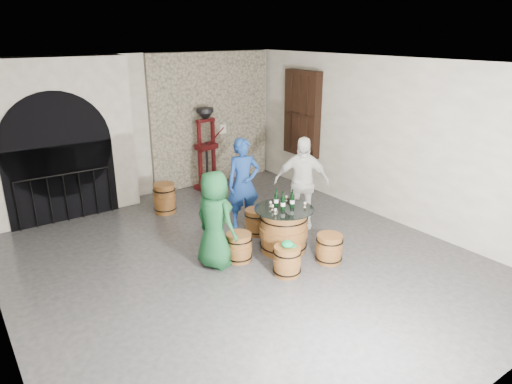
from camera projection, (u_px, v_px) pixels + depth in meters
ground at (239, 260)px, 7.69m from camera, size 8.00×8.00×0.00m
wall_back at (140, 127)px, 10.23m from camera, size 8.00×0.00×8.00m
wall_front at (482, 273)px, 4.08m from camera, size 8.00×0.00×8.00m
wall_right at (385, 140)px, 9.06m from camera, size 0.00×8.00×8.00m
ceiling at (236, 63)px, 6.62m from camera, size 8.00×8.00×0.00m
stone_facing_panel at (211, 119)px, 11.17m from camera, size 3.20×0.12×3.18m
arched_opening at (54, 142)px, 9.00m from camera, size 3.10×0.60×3.19m
shuttered_window at (302, 114)px, 10.78m from camera, size 0.23×1.10×2.00m
barrel_table at (284, 230)px, 7.91m from camera, size 1.02×1.02×0.79m
barrel_stool_left at (239, 247)px, 7.61m from camera, size 0.45×0.45×0.48m
barrel_stool_far at (256, 222)px, 8.63m from camera, size 0.45×0.45×0.48m
barrel_stool_right at (297, 220)px, 8.71m from camera, size 0.45×0.45×0.48m
barrel_stool_near_right at (329, 248)px, 7.56m from camera, size 0.45×0.45×0.48m
barrel_stool_near_left at (287, 261)px, 7.16m from camera, size 0.45×0.45×0.48m
green_cap at (288, 244)px, 7.06m from camera, size 0.24×0.19×0.11m
person_green at (215, 220)px, 7.25m from camera, size 0.70×0.90×1.62m
person_blue at (243, 183)px, 8.76m from camera, size 0.74×0.61×1.76m
person_white at (302, 183)px, 8.75m from camera, size 1.08×1.02×1.80m
wine_bottle_left at (283, 203)px, 7.68m from camera, size 0.08×0.08×0.32m
wine_bottle_center at (292, 200)px, 7.79m from camera, size 0.08×0.08×0.32m
wine_bottle_right at (276, 199)px, 7.83m from camera, size 0.08×0.08×0.32m
tasting_glass_a at (275, 211)px, 7.53m from camera, size 0.05×0.05×0.10m
tasting_glass_b at (293, 201)px, 7.98m from camera, size 0.05×0.05×0.10m
tasting_glass_c at (270, 204)px, 7.85m from camera, size 0.05×0.05×0.10m
tasting_glass_d at (286, 198)px, 8.11m from camera, size 0.05×0.05×0.10m
tasting_glass_e at (305, 205)px, 7.82m from camera, size 0.05×0.05×0.10m
tasting_glass_f at (272, 207)px, 7.69m from camera, size 0.05×0.05×0.10m
side_barrel at (165, 198)px, 9.60m from camera, size 0.48×0.48×0.64m
corking_press at (206, 143)px, 10.79m from camera, size 0.84×0.52×1.96m
control_box at (222, 129)px, 11.33m from camera, size 0.18×0.10×0.22m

